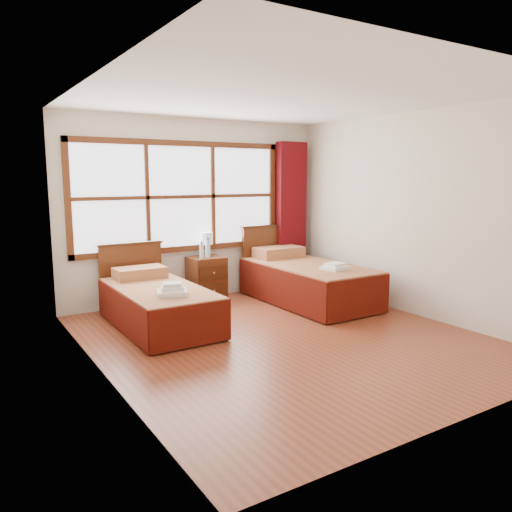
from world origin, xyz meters
TOP-DOWN VIEW (x-y plane):
  - floor at (0.00, 0.00)m, footprint 4.50×4.50m
  - ceiling at (0.00, 0.00)m, footprint 4.50×4.50m
  - wall_back at (0.00, 2.25)m, footprint 4.00×0.00m
  - wall_left at (-2.00, 0.00)m, footprint 0.00×4.50m
  - wall_right at (2.00, 0.00)m, footprint 0.00×4.50m
  - window at (-0.25, 2.21)m, footprint 3.16×0.06m
  - curtain at (1.60, 2.11)m, footprint 0.50×0.16m
  - bed_left at (-1.04, 1.20)m, footprint 0.94×1.96m
  - bed_right at (1.20, 1.20)m, footprint 1.07×2.09m
  - nightstand at (0.02, 1.99)m, footprint 0.48×0.47m
  - towels_left at (-1.04, 0.70)m, footprint 0.40×0.37m
  - towels_right at (1.25, 0.62)m, footprint 0.35×0.32m
  - lamp at (0.09, 2.10)m, footprint 0.18×0.18m
  - bottle_near at (-0.09, 1.91)m, footprint 0.06×0.06m
  - bottle_far at (0.05, 1.99)m, footprint 0.07×0.07m

SIDE VIEW (x-z plane):
  - floor at x=0.00m, z-range 0.00..0.00m
  - bed_left at x=-1.04m, z-range -0.18..0.73m
  - bed_right at x=1.20m, z-range -0.20..0.83m
  - nightstand at x=0.02m, z-range 0.00..0.64m
  - towels_left at x=-1.04m, z-range 0.47..0.61m
  - towels_right at x=1.25m, z-range 0.55..0.64m
  - bottle_near at x=-0.09m, z-range 0.63..0.87m
  - bottle_far at x=0.05m, z-range 0.63..0.91m
  - lamp at x=0.09m, z-range 0.71..1.06m
  - curtain at x=1.60m, z-range 0.02..2.32m
  - wall_back at x=0.00m, z-range -0.70..3.30m
  - wall_left at x=-2.00m, z-range -0.95..3.55m
  - wall_right at x=2.00m, z-range -0.95..3.55m
  - window at x=-0.25m, z-range 0.72..2.28m
  - ceiling at x=0.00m, z-range 2.60..2.60m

